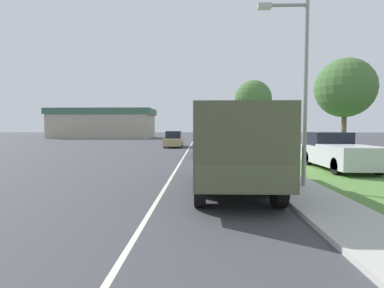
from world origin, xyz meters
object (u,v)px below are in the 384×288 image
(military_truck, at_px, (231,144))
(car_nearest_ahead, at_px, (206,146))
(pickup_truck, at_px, (337,152))
(car_second_ahead, at_px, (174,140))
(lamp_post, at_px, (299,75))

(military_truck, relative_size, car_nearest_ahead, 1.54)
(car_nearest_ahead, relative_size, pickup_truck, 0.85)
(car_second_ahead, bearing_deg, pickup_truck, -59.64)
(military_truck, bearing_deg, lamp_post, 6.23)
(military_truck, height_order, pickup_truck, military_truck)
(lamp_post, bearing_deg, pickup_truck, 54.46)
(car_nearest_ahead, relative_size, lamp_post, 0.73)
(military_truck, bearing_deg, car_nearest_ahead, 93.36)
(pickup_truck, xyz_separation_m, lamp_post, (-3.61, -5.05, 2.98))
(lamp_post, bearing_deg, car_nearest_ahead, 104.34)
(pickup_truck, bearing_deg, car_second_ahead, 120.36)
(military_truck, distance_m, lamp_post, 3.24)
(lamp_post, bearing_deg, car_second_ahead, 105.93)
(car_second_ahead, relative_size, lamp_post, 0.78)
(car_second_ahead, bearing_deg, car_nearest_ahead, -72.32)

